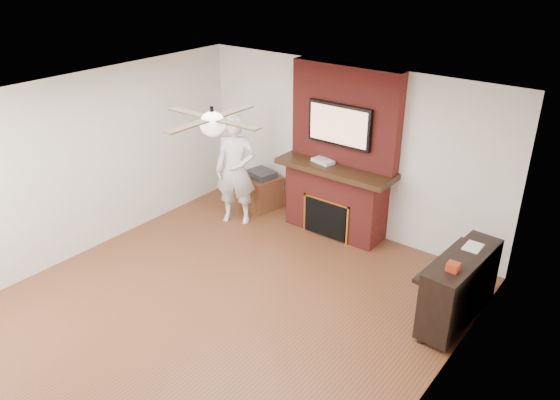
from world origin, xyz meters
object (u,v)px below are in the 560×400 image
Objects in this scene: person at (236,170)px; side_table at (262,190)px; fireplace at (339,169)px; piano at (459,287)px.

person reaches higher than side_table.
fireplace reaches higher than side_table.
person is at bearing -153.46° from fireplace.
person is 0.85m from side_table.
side_table is at bearing -177.30° from fireplace.
fireplace is at bearing -0.53° from person.
piano is at bearing -32.42° from person.
fireplace reaches higher than person.
fireplace is 1.57m from person.
piano is (3.71, -0.98, 0.17)m from side_table.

